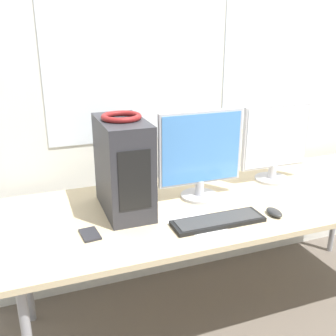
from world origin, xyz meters
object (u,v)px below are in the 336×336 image
Objects in this scene: cell_phone at (90,234)px; headphones at (121,117)px; keyboard at (218,221)px; monitor_right_near at (275,143)px; pc_tower at (123,166)px; monitor_main at (200,154)px; mouse at (274,212)px.

headphones is at bearing 38.63° from cell_phone.
keyboard is at bearing -14.52° from cell_phone.
cell_phone is (-0.22, -0.21, -0.48)m from headphones.
monitor_right_near is 1.02× the size of keyboard.
monitor_right_near is 0.72m from keyboard.
pc_tower is 0.38m from cell_phone.
monitor_right_near is at bearing 5.21° from headphones.
pc_tower is 0.42m from monitor_main.
pc_tower is at bearing 141.24° from keyboard.
pc_tower reaches higher than mouse.
mouse is at bearing -25.71° from headphones.
headphones reaches higher than cell_phone.
headphones reaches higher than monitor_right_near.
keyboard is (0.38, -0.30, -0.22)m from pc_tower.
keyboard is 0.30m from mouse.
pc_tower is 0.25m from headphones.
headphones is 0.42× the size of monitor_right_near.
monitor_right_near is at bearing 8.82° from cell_phone.
monitor_main is 1.04× the size of monitor_right_near.
monitor_main is (0.42, 0.01, -0.23)m from headphones.
headphones is 0.48m from monitor_main.
pc_tower is at bearing 38.51° from cell_phone.
headphones is 1.79× the size of mouse.
monitor_right_near reaches higher than mouse.
pc_tower is at bearing -90.00° from headphones.
mouse is (-0.27, -0.41, -0.22)m from monitor_right_near.
mouse is (0.67, -0.32, -0.22)m from pc_tower.
mouse is (0.67, -0.32, -0.47)m from headphones.
pc_tower reaches higher than monitor_right_near.
pc_tower is at bearing -174.74° from monitor_right_near.
monitor_main is at bearing 0.88° from pc_tower.
pc_tower is at bearing 154.35° from mouse.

